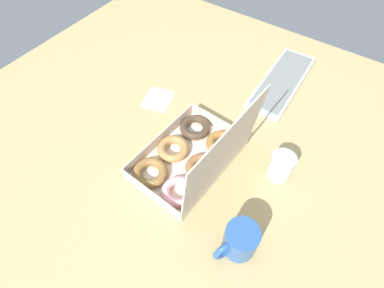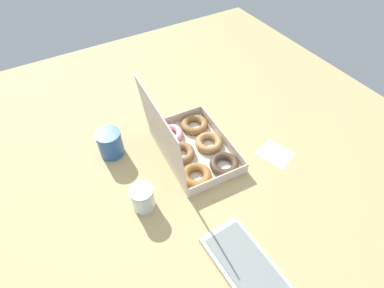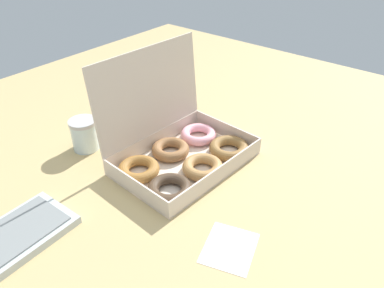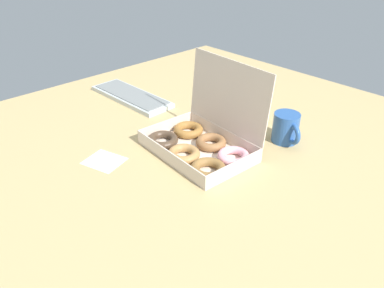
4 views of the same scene
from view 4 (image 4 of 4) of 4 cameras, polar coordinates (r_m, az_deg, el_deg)
ground_plane at (r=120.83cm, az=2.23°, el=-2.25°), size 180.00×180.00×2.00cm
donut_box at (r=121.20cm, az=1.33°, el=0.32°), size 36.75×28.66×28.15cm
keyboard at (r=162.67cm, az=-9.23°, el=7.21°), size 40.47×15.02×2.20cm
coffee_mug at (r=129.76cm, az=14.18°, el=2.41°), size 12.32×8.79×10.18cm
glass_jar at (r=144.04cm, az=5.11°, el=5.83°), size 7.48×7.48×8.91cm
paper_napkin at (r=120.90cm, az=-13.22°, el=-2.51°), size 13.96×12.84×0.15cm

